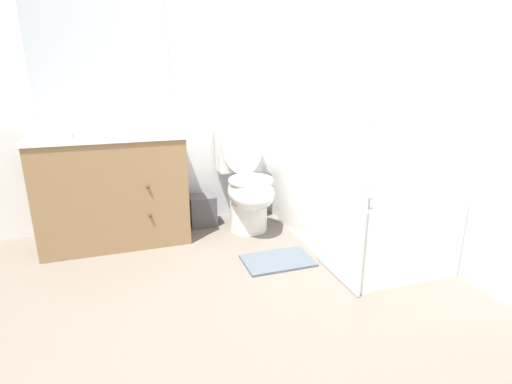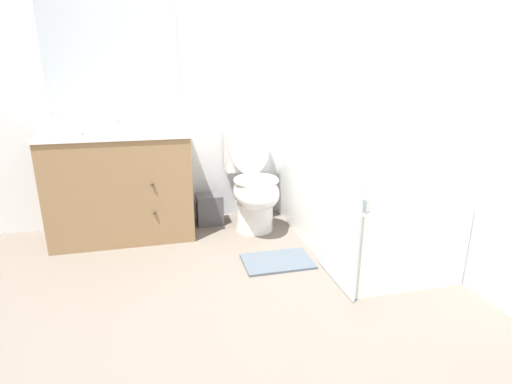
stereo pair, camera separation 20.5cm
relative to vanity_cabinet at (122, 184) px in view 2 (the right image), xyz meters
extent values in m
plane|color=#6B6056|center=(0.76, -1.43, -0.42)|extent=(14.00, 14.00, 0.00)
cube|color=silver|center=(0.76, 0.29, 0.83)|extent=(8.00, 0.05, 2.50)
cube|color=#B2BCC6|center=(0.00, 0.26, 0.99)|extent=(0.98, 0.01, 0.93)
cube|color=silver|center=(2.07, -0.58, 0.83)|extent=(0.05, 2.69, 2.50)
cube|color=olive|center=(0.00, 0.00, -0.02)|extent=(1.03, 0.52, 0.79)
cube|color=white|center=(0.00, 0.00, 0.39)|extent=(1.05, 0.54, 0.03)
cylinder|color=white|center=(0.00, 0.00, 0.35)|extent=(0.31, 0.31, 0.10)
sphere|color=#382D23|center=(0.23, -0.27, 0.06)|extent=(0.02, 0.02, 0.02)
sphere|color=#382D23|center=(0.23, -0.27, -0.16)|extent=(0.02, 0.02, 0.02)
cylinder|color=silver|center=(0.00, 0.19, 0.42)|extent=(0.04, 0.04, 0.04)
cylinder|color=silver|center=(0.00, 0.15, 0.48)|extent=(0.02, 0.11, 0.09)
cylinder|color=silver|center=(-0.06, 0.19, 0.42)|extent=(0.03, 0.03, 0.04)
cylinder|color=silver|center=(0.05, 0.19, 0.42)|extent=(0.03, 0.03, 0.04)
cylinder|color=white|center=(1.01, -0.13, -0.30)|extent=(0.30, 0.30, 0.24)
ellipsoid|color=white|center=(1.01, -0.19, -0.08)|extent=(0.35, 0.50, 0.26)
torus|color=white|center=(1.01, -0.19, 0.01)|extent=(0.35, 0.35, 0.04)
cube|color=white|center=(1.01, 0.15, 0.19)|extent=(0.35, 0.18, 0.34)
ellipsoid|color=white|center=(1.01, 0.04, 0.25)|extent=(0.33, 0.15, 0.47)
cube|color=white|center=(1.67, -0.51, -0.17)|extent=(0.72, 1.53, 0.50)
cube|color=#A8ADAE|center=(1.67, -0.51, 0.08)|extent=(0.60, 1.41, 0.01)
cube|color=silver|center=(1.30, -1.05, 0.55)|extent=(0.01, 0.50, 1.92)
cube|color=#4C4C51|center=(0.67, 0.09, -0.29)|extent=(0.21, 0.18, 0.25)
cube|color=silver|center=(0.12, 0.05, 0.44)|extent=(0.11, 0.15, 0.08)
ellipsoid|color=white|center=(0.12, 0.05, 0.49)|extent=(0.05, 0.04, 0.03)
cylinder|color=silver|center=(0.44, 0.06, 0.46)|extent=(0.05, 0.05, 0.12)
cylinder|color=silver|center=(0.44, 0.06, 0.53)|extent=(0.03, 0.03, 0.03)
cube|color=silver|center=(-0.35, -0.12, 0.43)|extent=(0.27, 0.17, 0.06)
cube|color=white|center=(1.56, -1.10, 0.12)|extent=(0.36, 0.23, 0.06)
cube|color=#4C5660|center=(1.02, -0.73, -0.41)|extent=(0.46, 0.31, 0.02)
camera|label=1|loc=(0.10, -3.01, 0.85)|focal=28.00mm
camera|label=2|loc=(0.30, -3.07, 0.85)|focal=28.00mm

